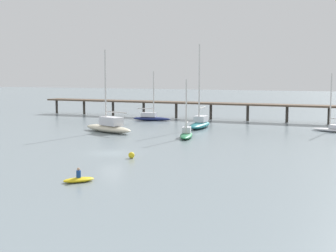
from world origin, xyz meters
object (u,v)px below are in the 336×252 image
object	(u,v)px
mooring_buoy_mid	(131,155)
sailboat_white	(332,128)
sailboat_teal	(200,123)
sailboat_green	(186,133)
sailboat_navy	(151,117)
sailboat_cream	(109,126)
dinghy_yellow	(79,179)
pier	(328,100)

from	to	relation	value
mooring_buoy_mid	sailboat_white	bearing A→B (deg)	63.77
sailboat_teal	mooring_buoy_mid	distance (m)	28.45
sailboat_green	sailboat_navy	distance (m)	24.00
sailboat_green	sailboat_navy	xyz separation A→B (m)	(-14.82, 18.87, 0.07)
sailboat_teal	mooring_buoy_mid	xyz separation A→B (m)	(3.64, -28.22, -0.50)
sailboat_white	sailboat_teal	bearing A→B (deg)	-169.75
sailboat_cream	sailboat_navy	world-z (taller)	sailboat_cream
dinghy_yellow	mooring_buoy_mid	xyz separation A→B (m)	(-1.47, 11.01, 0.09)
pier	sailboat_green	xyz separation A→B (m)	(-14.70, -25.86, -3.45)
pier	sailboat_navy	size ratio (longest dim) A/B	8.90
sailboat_navy	pier	bearing A→B (deg)	13.30
sailboat_teal	dinghy_yellow	distance (m)	39.56
sailboat_cream	dinghy_yellow	world-z (taller)	sailboat_cream
sailboat_navy	sailboat_white	xyz separation A→B (m)	(31.54, -3.94, -0.11)
sailboat_navy	dinghy_yellow	distance (m)	49.79
sailboat_white	pier	bearing A→B (deg)	100.48
mooring_buoy_mid	sailboat_cream	bearing A→B (deg)	127.71
sailboat_teal	sailboat_green	world-z (taller)	sailboat_teal
sailboat_cream	sailboat_navy	size ratio (longest dim) A/B	1.34
sailboat_navy	mooring_buoy_mid	xyz separation A→B (m)	(15.93, -35.64, -0.34)
sailboat_green	sailboat_white	size ratio (longest dim) A/B	0.91
pier	dinghy_yellow	xyz separation A→B (m)	(-12.12, -53.63, -3.81)
sailboat_cream	sailboat_white	distance (m)	32.45
sailboat_teal	sailboat_cream	distance (m)	14.57
sailboat_teal	dinghy_yellow	bearing A→B (deg)	-82.57
sailboat_teal	dinghy_yellow	world-z (taller)	sailboat_teal
sailboat_teal	sailboat_green	bearing A→B (deg)	-77.53
sailboat_green	dinghy_yellow	bearing A→B (deg)	-84.70
sailboat_cream	sailboat_white	bearing A→B (deg)	25.78
sailboat_teal	sailboat_white	world-z (taller)	sailboat_teal
sailboat_navy	dinghy_yellow	world-z (taller)	sailboat_navy
sailboat_teal	dinghy_yellow	xyz separation A→B (m)	(5.11, -39.22, -0.59)
sailboat_cream	mooring_buoy_mid	bearing A→B (deg)	-52.29
pier	sailboat_cream	distance (m)	37.10
pier	mooring_buoy_mid	size ratio (longest dim) A/B	125.52
sailboat_cream	sailboat_teal	bearing A→B (deg)	46.86
pier	sailboat_navy	world-z (taller)	sailboat_navy
sailboat_cream	sailboat_green	size ratio (longest dim) A/B	1.54
sailboat_teal	sailboat_cream	size ratio (longest dim) A/B	1.09
sailboat_teal	mooring_buoy_mid	world-z (taller)	sailboat_teal
mooring_buoy_mid	pier	bearing A→B (deg)	72.31
sailboat_navy	sailboat_white	bearing A→B (deg)	-7.12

